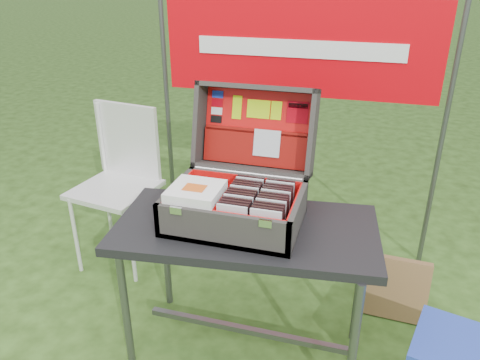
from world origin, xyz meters
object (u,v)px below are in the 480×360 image
(chair, at_px, (115,191))
(cardboard_box, at_px, (396,289))
(table, at_px, (246,291))
(suitcase, at_px, (239,163))

(chair, xyz_separation_m, cardboard_box, (1.68, -0.06, -0.32))
(table, distance_m, suitcase, 0.62)
(suitcase, xyz_separation_m, cardboard_box, (0.75, 0.41, -0.80))
(table, bearing_deg, cardboard_box, 27.21)
(chair, height_order, cardboard_box, chair)
(suitcase, bearing_deg, table, -50.62)
(suitcase, height_order, cardboard_box, suitcase)
(table, relative_size, chair, 1.16)
(suitcase, relative_size, chair, 0.58)
(table, relative_size, cardboard_box, 3.33)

